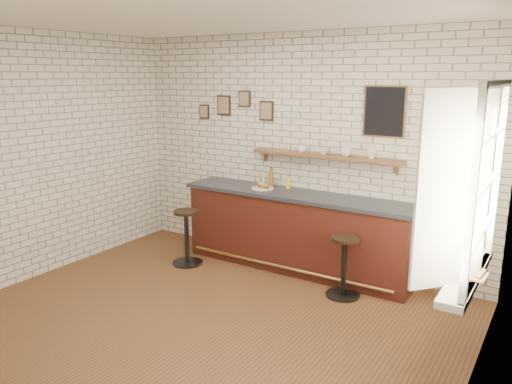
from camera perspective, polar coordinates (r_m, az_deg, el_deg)
ground at (r=5.38m, az=-5.51°, el=-14.10°), size 5.00×5.00×0.00m
bar_counter at (r=6.45m, az=4.64°, el=-4.49°), size 3.10×0.65×1.01m
sandwich_plate at (r=6.53m, az=0.77°, el=0.42°), size 0.28×0.28×0.01m
ciabatta_sandwich at (r=6.52m, az=0.83°, el=0.73°), size 0.21×0.15×0.06m
potato_chips at (r=6.54m, az=0.60°, el=0.50°), size 0.26×0.19×0.00m
bitters_bottle_brown at (r=6.75m, az=0.72°, el=1.45°), size 0.06×0.06×0.19m
bitters_bottle_white at (r=6.74m, az=0.78°, el=1.52°), size 0.05×0.05×0.21m
bitters_bottle_amber at (r=6.67m, az=1.71°, el=1.56°), size 0.06×0.06×0.26m
condiment_bottle_yellow at (r=6.55m, az=3.72°, el=1.04°), size 0.05×0.05×0.18m
bar_stool_left at (r=6.69m, az=-7.93°, el=-4.93°), size 0.42×0.42×0.73m
bar_stool_right at (r=5.77m, az=10.02°, el=-8.17°), size 0.39×0.39×0.71m
wall_shelf at (r=6.28m, az=7.87°, el=4.08°), size 2.00×0.18×0.18m
shelf_cup_a at (r=6.41m, az=5.23°, el=4.92°), size 0.16×0.16×0.09m
shelf_cup_b at (r=6.28m, az=7.75°, el=4.66°), size 0.13×0.13×0.08m
shelf_cup_c at (r=6.16m, az=10.21°, el=4.49°), size 0.13×0.13×0.10m
shelf_cup_d at (r=6.05m, az=13.08°, el=4.20°), size 0.15×0.15×0.10m
back_wall_decor at (r=6.36m, az=6.89°, el=9.37°), size 2.96×0.02×0.56m
window_sill at (r=4.37m, az=22.96°, el=-8.83°), size 0.20×1.35×0.06m
casement_window at (r=4.17m, az=23.30°, el=0.89°), size 0.40×1.30×1.56m
book_lower at (r=4.29m, az=22.57°, el=-8.61°), size 0.18×0.24×0.02m
book_upper at (r=4.32m, az=22.67°, el=-8.23°), size 0.16×0.21×0.02m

